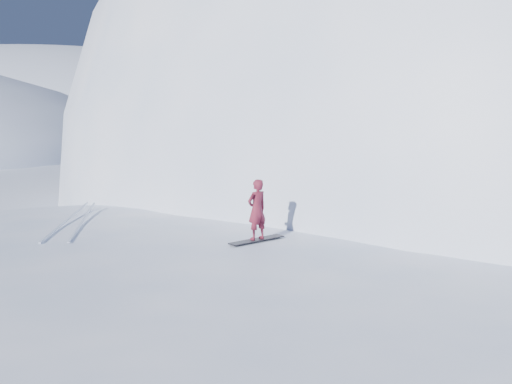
% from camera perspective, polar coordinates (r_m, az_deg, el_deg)
% --- Properties ---
extents(ground, '(400.00, 400.00, 0.00)m').
position_cam_1_polar(ground, '(13.35, -14.98, -17.43)').
color(ground, white).
rests_on(ground, ground).
extents(near_ridge, '(36.00, 28.00, 4.80)m').
position_cam_1_polar(near_ridge, '(15.88, -8.78, -12.92)').
color(near_ridge, white).
rests_on(near_ridge, ground).
extents(peak_shoulder, '(28.00, 24.00, 18.00)m').
position_cam_1_polar(peak_shoulder, '(32.92, 10.94, -1.75)').
color(peak_shoulder, white).
rests_on(peak_shoulder, ground).
extents(far_ridge_c, '(140.00, 90.00, 36.00)m').
position_cam_1_polar(far_ridge_c, '(129.17, -20.87, 5.40)').
color(far_ridge_c, white).
rests_on(far_ridge_c, ground).
extents(wind_bumps, '(16.00, 14.40, 1.00)m').
position_cam_1_polar(wind_bumps, '(15.36, -15.16, -13.89)').
color(wind_bumps, white).
rests_on(wind_bumps, ground).
extents(snowboard, '(1.47, 1.26, 0.03)m').
position_cam_1_polar(snowboard, '(14.61, 0.09, -4.80)').
color(snowboard, black).
rests_on(snowboard, near_ridge).
extents(snowboarder, '(0.67, 0.64, 1.55)m').
position_cam_1_polar(snowboarder, '(14.45, 0.09, -1.76)').
color(snowboarder, maroon).
rests_on(snowboarder, snowboard).
extents(board_tracks, '(1.20, 5.99, 0.04)m').
position_cam_1_polar(board_tracks, '(18.09, -17.62, -2.59)').
color(board_tracks, silver).
rests_on(board_tracks, ground).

